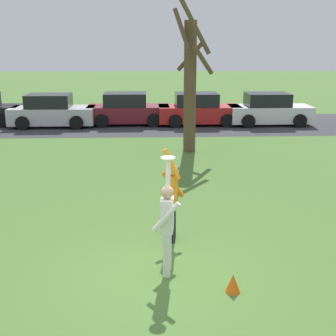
% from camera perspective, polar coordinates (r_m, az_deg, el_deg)
% --- Properties ---
extents(ground_plane, '(120.00, 120.00, 0.00)m').
position_cam_1_polar(ground_plane, '(8.46, -1.31, -13.15)').
color(ground_plane, '#4C7533').
extents(person_catcher, '(0.49, 0.56, 2.08)m').
position_cam_1_polar(person_catcher, '(8.12, -0.11, -6.74)').
color(person_catcher, silver).
rests_on(person_catcher, ground_plane).
extents(person_defender, '(0.49, 0.58, 2.04)m').
position_cam_1_polar(person_defender, '(9.45, 0.54, -3.50)').
color(person_defender, black).
rests_on(person_defender, ground_plane).
extents(frisbee_disc, '(0.25, 0.25, 0.02)m').
position_cam_1_polar(frisbee_disc, '(7.99, 0.01, 1.27)').
color(frisbee_disc, white).
rests_on(frisbee_disc, person_catcher).
extents(parked_car_silver, '(4.12, 2.08, 1.59)m').
position_cam_1_polar(parked_car_silver, '(23.48, -14.24, 6.79)').
color(parked_car_silver, '#BCBCC1').
rests_on(parked_car_silver, ground_plane).
extents(parked_car_maroon, '(4.12, 2.08, 1.59)m').
position_cam_1_polar(parked_car_maroon, '(23.47, -5.04, 7.19)').
color(parked_car_maroon, maroon).
rests_on(parked_car_maroon, ground_plane).
extents(parked_car_red, '(4.12, 2.08, 1.59)m').
position_cam_1_polar(parked_car_red, '(23.36, 3.82, 7.18)').
color(parked_car_red, red).
rests_on(parked_car_red, ground_plane).
extents(parked_car_white, '(4.12, 2.08, 1.59)m').
position_cam_1_polar(parked_car_white, '(23.85, 12.43, 7.03)').
color(parked_car_white, white).
rests_on(parked_car_white, ground_plane).
extents(parking_strip, '(24.34, 6.40, 0.01)m').
position_cam_1_polar(parking_strip, '(23.41, -5.60, 5.37)').
color(parking_strip, '#38383D').
rests_on(parking_strip, ground_plane).
extents(bare_tree_tall, '(1.55, 1.48, 5.78)m').
position_cam_1_polar(bare_tree_tall, '(17.20, 2.78, 10.75)').
color(bare_tree_tall, brown).
rests_on(bare_tree_tall, ground_plane).
extents(field_cone_orange, '(0.26, 0.26, 0.32)m').
position_cam_1_polar(field_cone_orange, '(7.95, 8.07, -13.98)').
color(field_cone_orange, orange).
rests_on(field_cone_orange, ground_plane).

